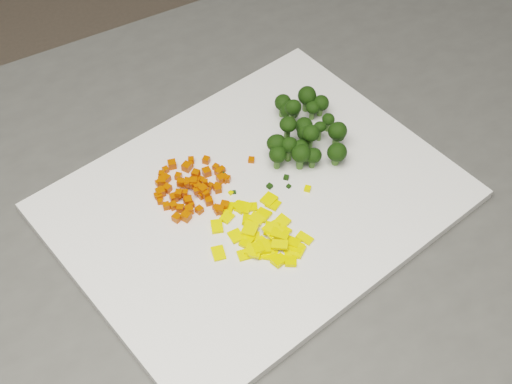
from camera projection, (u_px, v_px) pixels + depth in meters
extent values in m
cube|color=#4B4B48|center=(277.00, 351.00, 1.18)|extent=(1.15, 0.93, 0.90)
cube|color=white|center=(256.00, 201.00, 0.80)|extent=(0.52, 0.48, 0.01)
cube|color=#C63702|center=(159.00, 196.00, 0.79)|extent=(0.01, 0.01, 0.01)
cube|color=#C63702|center=(188.00, 182.00, 0.80)|extent=(0.01, 0.01, 0.01)
cube|color=#C63702|center=(225.00, 179.00, 0.81)|extent=(0.01, 0.01, 0.01)
cube|color=#C63702|center=(222.00, 170.00, 0.82)|extent=(0.01, 0.01, 0.01)
cube|color=#C63702|center=(190.00, 211.00, 0.78)|extent=(0.01, 0.01, 0.01)
cube|color=#C63702|center=(165.00, 179.00, 0.81)|extent=(0.01, 0.01, 0.01)
cube|color=#C63702|center=(166.00, 179.00, 0.81)|extent=(0.01, 0.01, 0.01)
cube|color=#C63702|center=(192.00, 205.00, 0.79)|extent=(0.01, 0.01, 0.01)
cube|color=#C63702|center=(178.00, 176.00, 0.81)|extent=(0.01, 0.01, 0.01)
cube|color=#C63702|center=(219.00, 172.00, 0.82)|extent=(0.01, 0.01, 0.01)
cube|color=#C63702|center=(197.00, 186.00, 0.79)|extent=(0.01, 0.01, 0.01)
cube|color=#C63702|center=(216.00, 167.00, 0.82)|extent=(0.01, 0.01, 0.01)
cube|color=#C63702|center=(187.00, 184.00, 0.80)|extent=(0.01, 0.01, 0.01)
cube|color=#C63702|center=(217.00, 187.00, 0.80)|extent=(0.01, 0.01, 0.01)
cube|color=#C63702|center=(197.00, 186.00, 0.80)|extent=(0.01, 0.01, 0.01)
cube|color=#C63702|center=(216.00, 208.00, 0.79)|extent=(0.01, 0.01, 0.01)
cube|color=#C63702|center=(206.00, 193.00, 0.80)|extent=(0.01, 0.01, 0.01)
cube|color=#C63702|center=(201.00, 195.00, 0.80)|extent=(0.01, 0.01, 0.01)
cube|color=#C63702|center=(191.00, 160.00, 0.83)|extent=(0.01, 0.01, 0.01)
cube|color=#C63702|center=(157.00, 196.00, 0.80)|extent=(0.01, 0.01, 0.01)
cube|color=#C63702|center=(205.00, 194.00, 0.79)|extent=(0.01, 0.01, 0.01)
cube|color=#C63702|center=(196.00, 191.00, 0.79)|extent=(0.01, 0.01, 0.01)
cube|color=#C63702|center=(199.00, 210.00, 0.78)|extent=(0.01, 0.01, 0.01)
cube|color=#C63702|center=(177.00, 218.00, 0.77)|extent=(0.01, 0.01, 0.01)
cube|color=#C63702|center=(166.00, 170.00, 0.82)|extent=(0.01, 0.01, 0.01)
cube|color=#C63702|center=(205.00, 182.00, 0.80)|extent=(0.01, 0.01, 0.01)
cube|color=#C63702|center=(160.00, 201.00, 0.79)|extent=(0.01, 0.01, 0.01)
cube|color=#C63702|center=(196.00, 181.00, 0.81)|extent=(0.01, 0.01, 0.01)
cube|color=#C63702|center=(193.00, 182.00, 0.80)|extent=(0.01, 0.01, 0.01)
cube|color=#C63702|center=(188.00, 200.00, 0.79)|extent=(0.01, 0.01, 0.01)
cube|color=#C63702|center=(174.00, 198.00, 0.79)|extent=(0.01, 0.01, 0.01)
cube|color=#C63702|center=(218.00, 211.00, 0.78)|extent=(0.01, 0.01, 0.01)
cube|color=#C63702|center=(180.00, 208.00, 0.78)|extent=(0.01, 0.01, 0.01)
cube|color=#C63702|center=(179.00, 193.00, 0.79)|extent=(0.01, 0.01, 0.01)
cube|color=#C63702|center=(162.00, 174.00, 0.82)|extent=(0.01, 0.01, 0.01)
cube|color=#C63702|center=(159.00, 183.00, 0.81)|extent=(0.01, 0.01, 0.01)
cube|color=#C63702|center=(206.00, 160.00, 0.83)|extent=(0.01, 0.01, 0.01)
cube|color=#C63702|center=(209.00, 201.00, 0.79)|extent=(0.01, 0.01, 0.01)
cube|color=#C63702|center=(203.00, 190.00, 0.79)|extent=(0.01, 0.01, 0.01)
cube|color=#C63702|center=(221.00, 179.00, 0.81)|extent=(0.01, 0.01, 0.01)
cube|color=#C63702|center=(180.00, 194.00, 0.80)|extent=(0.01, 0.01, 0.01)
cube|color=#C63702|center=(160.00, 192.00, 0.80)|extent=(0.01, 0.01, 0.01)
cube|color=#C63702|center=(220.00, 210.00, 0.78)|extent=(0.01, 0.01, 0.01)
cube|color=#C63702|center=(193.00, 184.00, 0.80)|extent=(0.01, 0.01, 0.01)
cube|color=#C63702|center=(201.00, 180.00, 0.81)|extent=(0.01, 0.01, 0.01)
cube|color=#C63702|center=(187.00, 167.00, 0.82)|extent=(0.01, 0.01, 0.01)
cube|color=#C63702|center=(173.00, 206.00, 0.79)|extent=(0.01, 0.01, 0.01)
cube|color=#C63702|center=(190.00, 165.00, 0.83)|extent=(0.01, 0.01, 0.01)
cube|color=#C63702|center=(189.00, 210.00, 0.78)|extent=(0.01, 0.01, 0.01)
cube|color=#C63702|center=(218.00, 189.00, 0.80)|extent=(0.01, 0.01, 0.01)
cube|color=#C63702|center=(162.00, 181.00, 0.81)|extent=(0.01, 0.01, 0.01)
cube|color=#C63702|center=(210.00, 186.00, 0.81)|extent=(0.01, 0.01, 0.01)
cube|color=#C63702|center=(166.00, 206.00, 0.79)|extent=(0.01, 0.01, 0.01)
cube|color=#C63702|center=(180.00, 182.00, 0.80)|extent=(0.01, 0.01, 0.01)
cube|color=#C63702|center=(185.00, 193.00, 0.79)|extent=(0.01, 0.01, 0.01)
cube|color=#C63702|center=(186.00, 216.00, 0.78)|extent=(0.01, 0.01, 0.01)
cube|color=#C63702|center=(188.00, 201.00, 0.79)|extent=(0.01, 0.01, 0.01)
cube|color=#C63702|center=(207.00, 172.00, 0.82)|extent=(0.01, 0.01, 0.01)
cube|color=#C63702|center=(227.00, 179.00, 0.81)|extent=(0.01, 0.01, 0.01)
cube|color=#C63702|center=(225.00, 206.00, 0.79)|extent=(0.01, 0.01, 0.01)
cube|color=#C63702|center=(172.00, 164.00, 0.82)|extent=(0.01, 0.01, 0.01)
cube|color=#C63702|center=(196.00, 174.00, 0.81)|extent=(0.01, 0.01, 0.01)
cube|color=#C63702|center=(202.00, 190.00, 0.80)|extent=(0.01, 0.01, 0.01)
cube|color=#C63702|center=(167.00, 188.00, 0.80)|extent=(0.01, 0.01, 0.01)
cube|color=yellow|center=(279.00, 261.00, 0.74)|extent=(0.02, 0.02, 0.01)
cube|color=yellow|center=(252.00, 207.00, 0.79)|extent=(0.01, 0.01, 0.00)
cube|color=yellow|center=(273.00, 230.00, 0.76)|extent=(0.02, 0.02, 0.01)
cube|color=yellow|center=(218.00, 253.00, 0.75)|extent=(0.01, 0.02, 0.01)
cube|color=yellow|center=(269.00, 200.00, 0.79)|extent=(0.02, 0.02, 0.01)
cube|color=yellow|center=(228.00, 208.00, 0.79)|extent=(0.02, 0.02, 0.01)
cube|color=yellow|center=(257.00, 219.00, 0.78)|extent=(0.02, 0.02, 0.01)
cube|color=yellow|center=(264.00, 251.00, 0.75)|extent=(0.02, 0.02, 0.01)
cube|color=yellow|center=(227.00, 217.00, 0.78)|extent=(0.02, 0.02, 0.01)
cube|color=yellow|center=(280.00, 234.00, 0.76)|extent=(0.02, 0.02, 0.01)
cube|color=yellow|center=(291.00, 261.00, 0.74)|extent=(0.02, 0.02, 0.01)
cube|color=yellow|center=(266.00, 245.00, 0.75)|extent=(0.02, 0.02, 0.00)
cube|color=yellow|center=(255.00, 252.00, 0.74)|extent=(0.02, 0.02, 0.00)
cube|color=yellow|center=(305.00, 238.00, 0.76)|extent=(0.02, 0.02, 0.00)
cube|color=yellow|center=(217.00, 227.00, 0.77)|extent=(0.01, 0.02, 0.01)
cube|color=yellow|center=(260.00, 217.00, 0.78)|extent=(0.02, 0.02, 0.01)
cube|color=yellow|center=(292.00, 242.00, 0.76)|extent=(0.02, 0.02, 0.01)
cube|color=yellow|center=(236.00, 236.00, 0.76)|extent=(0.02, 0.02, 0.00)
cube|color=yellow|center=(273.00, 204.00, 0.79)|extent=(0.02, 0.02, 0.01)
cube|color=yellow|center=(262.00, 215.00, 0.78)|extent=(0.02, 0.02, 0.01)
cube|color=yellow|center=(264.00, 246.00, 0.75)|extent=(0.02, 0.02, 0.01)
cube|color=yellow|center=(261.00, 243.00, 0.76)|extent=(0.02, 0.02, 0.01)
cube|color=yellow|center=(285.00, 231.00, 0.77)|extent=(0.02, 0.02, 0.01)
cube|color=yellow|center=(247.00, 241.00, 0.76)|extent=(0.02, 0.02, 0.01)
cube|color=yellow|center=(280.00, 245.00, 0.75)|extent=(0.02, 0.02, 0.01)
cube|color=yellow|center=(244.00, 207.00, 0.79)|extent=(0.02, 0.02, 0.00)
cube|color=yellow|center=(299.00, 251.00, 0.75)|extent=(0.02, 0.02, 0.01)
cube|color=yellow|center=(292.00, 253.00, 0.75)|extent=(0.02, 0.02, 0.00)
cube|color=yellow|center=(240.00, 207.00, 0.79)|extent=(0.02, 0.02, 0.01)
cube|color=yellow|center=(295.00, 247.00, 0.75)|extent=(0.02, 0.02, 0.01)
cube|color=yellow|center=(251.00, 237.00, 0.76)|extent=(0.02, 0.02, 0.01)
cube|color=yellow|center=(245.00, 255.00, 0.75)|extent=(0.02, 0.01, 0.00)
cube|color=yellow|center=(247.00, 220.00, 0.78)|extent=(0.01, 0.02, 0.01)
cube|color=yellow|center=(253.00, 250.00, 0.75)|extent=(0.02, 0.02, 0.01)
cube|color=yellow|center=(282.00, 222.00, 0.77)|extent=(0.02, 0.02, 0.01)
cube|color=yellow|center=(272.00, 229.00, 0.76)|extent=(0.02, 0.02, 0.01)
cube|color=yellow|center=(259.00, 248.00, 0.75)|extent=(0.01, 0.01, 0.01)
cube|color=yellow|center=(250.00, 229.00, 0.76)|extent=(0.02, 0.02, 0.01)
cube|color=yellow|center=(269.00, 255.00, 0.75)|extent=(0.02, 0.02, 0.01)
cube|color=yellow|center=(286.00, 246.00, 0.75)|extent=(0.01, 0.02, 0.00)
cube|color=black|center=(234.00, 192.00, 0.80)|extent=(0.00, 0.00, 0.00)
cube|color=black|center=(289.00, 186.00, 0.81)|extent=(0.01, 0.01, 0.00)
cube|color=black|center=(223.00, 175.00, 0.82)|extent=(0.01, 0.01, 0.00)
cube|color=#C63702|center=(251.00, 160.00, 0.83)|extent=(0.01, 0.01, 0.00)
cube|color=black|center=(270.00, 186.00, 0.81)|extent=(0.01, 0.01, 0.00)
cube|color=yellow|center=(231.00, 193.00, 0.80)|extent=(0.01, 0.01, 0.00)
cube|color=black|center=(286.00, 177.00, 0.81)|extent=(0.01, 0.01, 0.00)
cube|color=yellow|center=(308.00, 189.00, 0.80)|extent=(0.01, 0.01, 0.00)
cube|color=#C63702|center=(207.00, 173.00, 0.82)|extent=(0.01, 0.01, 0.01)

